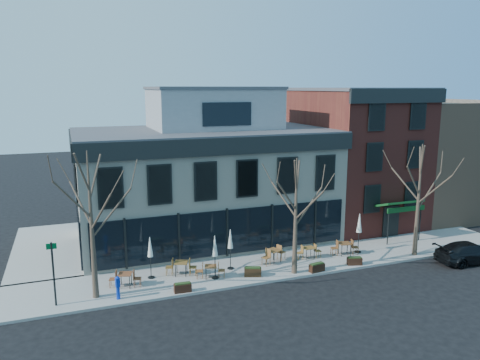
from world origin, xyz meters
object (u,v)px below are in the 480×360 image
object	(u,v)px
parked_sedan	(469,252)
cafe_set_0	(125,278)
call_box	(118,287)
umbrella_0	(150,249)

from	to	relation	value
parked_sedan	cafe_set_0	size ratio (longest dim) A/B	2.52
parked_sedan	call_box	size ratio (longest dim) A/B	3.60
parked_sedan	umbrella_0	size ratio (longest dim) A/B	1.86
call_box	umbrella_0	size ratio (longest dim) A/B	0.52
cafe_set_0	umbrella_0	bearing A→B (deg)	24.92
call_box	parked_sedan	bearing A→B (deg)	-5.49
call_box	cafe_set_0	bearing A→B (deg)	69.44
cafe_set_0	umbrella_0	xyz separation A→B (m)	(1.57, 0.73, 1.29)
parked_sedan	call_box	bearing A→B (deg)	87.80
cafe_set_0	call_box	bearing A→B (deg)	-110.56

